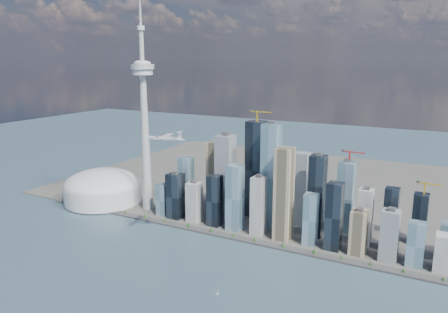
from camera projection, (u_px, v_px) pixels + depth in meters
The scene contains 9 objects.
ground at pixel (178, 296), 700.91m from camera, with size 4000.00×4000.00×0.00m, color #35505E.
seawall at pixel (245, 240), 915.59m from camera, with size 1100.00×22.00×4.00m, color #383838.
land at pixel (309, 186), 1302.90m from camera, with size 1400.00×900.00×3.00m, color #4C4C47.
shoreline_trees at pixel (245, 237), 914.10m from camera, with size 960.53×7.20×8.80m.
skyscraper_cluster at pixel (287, 197), 945.97m from camera, with size 736.00×142.00×255.31m.
needle_tower at pixel (144, 117), 1054.11m from camera, with size 56.00×56.00×550.50m.
dome_stadium at pixel (103, 188), 1152.89m from camera, with size 200.00×200.00×86.00m.
airplane at pixel (165, 138), 788.58m from camera, with size 74.57×66.27×18.24m.
sailboat_west at pixel (218, 293), 705.64m from camera, with size 7.58×3.37×10.48m.
Camera 1 is at (365.01, -524.55, 372.96)m, focal length 35.00 mm.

